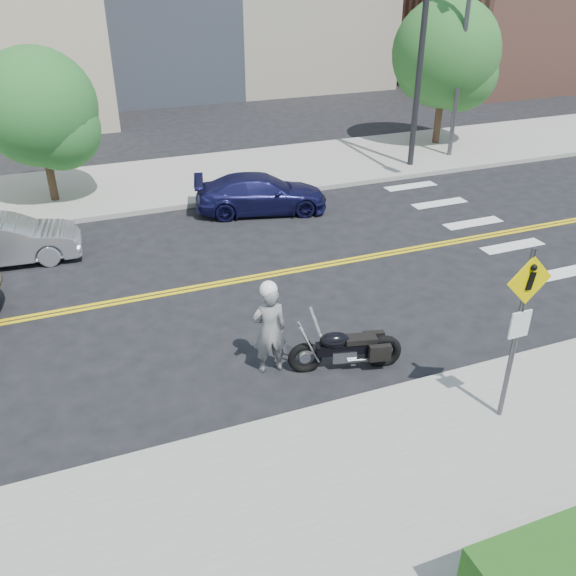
# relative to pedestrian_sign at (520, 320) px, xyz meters

# --- Properties ---
(ground_plane) EXTENTS (120.00, 120.00, 0.00)m
(ground_plane) POSITION_rel_pedestrian_sign_xyz_m (-4.20, 6.31, -1.96)
(ground_plane) COLOR black
(ground_plane) RESTS_ON ground
(sidewalk_near) EXTENTS (60.00, 5.00, 0.15)m
(sidewalk_near) POSITION_rel_pedestrian_sign_xyz_m (-4.20, -1.19, -1.89)
(sidewalk_near) COLOR #9E9B91
(sidewalk_near) RESTS_ON ground_plane
(sidewalk_far) EXTENTS (60.00, 5.00, 0.15)m
(sidewalk_far) POSITION_rel_pedestrian_sign_xyz_m (-4.20, 13.81, -1.89)
(sidewalk_far) COLOR #9E9B91
(sidewalk_far) RESTS_ON ground_plane
(lamp_post) EXTENTS (0.16, 0.16, 8.00)m
(lamp_post) POSITION_rel_pedestrian_sign_xyz_m (7.80, 12.81, 2.19)
(lamp_post) COLOR #4C4C51
(lamp_post) RESTS_ON sidewalk_far
(traffic_light) EXTENTS (0.28, 4.50, 7.00)m
(traffic_light) POSITION_rel_pedestrian_sign_xyz_m (5.80, 11.39, 2.71)
(traffic_light) COLOR black
(traffic_light) RESTS_ON sidewalk_far
(pedestrian_sign) EXTENTS (0.78, 0.08, 3.00)m
(pedestrian_sign) POSITION_rel_pedestrian_sign_xyz_m (0.00, 0.00, 0.00)
(pedestrian_sign) COLOR #4C4C51
(pedestrian_sign) RESTS_ON sidewalk_near
(motorcyclist) EXTENTS (0.67, 0.47, 1.86)m
(motorcyclist) POSITION_rel_pedestrian_sign_xyz_m (-3.03, 2.72, -1.03)
(motorcyclist) COLOR #99999D
(motorcyclist) RESTS_ON ground
(motorcycle) EXTENTS (2.14, 1.08, 1.25)m
(motorcycle) POSITION_rel_pedestrian_sign_xyz_m (-1.70, 2.28, -1.34)
(motorcycle) COLOR black
(motorcycle) RESTS_ON ground
(parked_car_silver) EXTENTS (3.67, 1.51, 1.18)m
(parked_car_silver) POSITION_rel_pedestrian_sign_xyz_m (-7.60, 9.35, -1.37)
(parked_car_silver) COLOR #9C9EA4
(parked_car_silver) RESTS_ON ground
(parked_car_blue) EXTENTS (4.14, 2.44, 1.13)m
(parked_car_blue) POSITION_rel_pedestrian_sign_xyz_m (-0.56, 10.30, -1.40)
(parked_car_blue) COLOR #19194B
(parked_car_blue) RESTS_ON ground
(tree_far_a) EXTENTS (3.38, 3.38, 4.62)m
(tree_far_a) POSITION_rel_pedestrian_sign_xyz_m (-6.28, 13.20, 0.96)
(tree_far_a) COLOR #382619
(tree_far_a) RESTS_ON ground
(tree_far_b) EXTENTS (4.02, 4.02, 5.55)m
(tree_far_b) POSITION_rel_pedestrian_sign_xyz_m (8.27, 14.45, 1.58)
(tree_far_b) COLOR #382619
(tree_far_b) RESTS_ON ground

